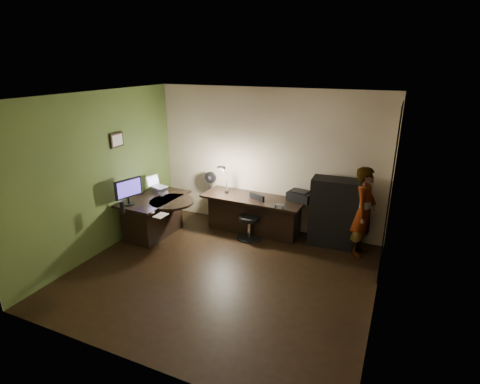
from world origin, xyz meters
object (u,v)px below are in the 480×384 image
at_px(desk_left, 155,216).
at_px(person, 364,212).
at_px(cabinet, 334,213).
at_px(monitor, 128,195).
at_px(desk_right, 253,215).
at_px(office_chair, 249,218).

bearing_deg(desk_left, person, 15.61).
bearing_deg(cabinet, desk_left, -165.29).
xyz_separation_m(desk_left, monitor, (-0.19, -0.45, 0.55)).
bearing_deg(desk_left, desk_right, 29.59).
bearing_deg(desk_right, cabinet, 6.57).
xyz_separation_m(monitor, office_chair, (1.87, 1.04, -0.51)).
bearing_deg(desk_left, office_chair, 21.78).
xyz_separation_m(desk_right, person, (2.00, 0.00, 0.41)).
distance_m(monitor, office_chair, 2.20).
bearing_deg(office_chair, desk_right, 121.29).
distance_m(office_chair, person, 2.01).
distance_m(cabinet, person, 0.54).
height_order(desk_left, person, person).
xyz_separation_m(desk_left, cabinet, (3.14, 0.97, 0.24)).
distance_m(desk_right, cabinet, 1.52).
xyz_separation_m(cabinet, office_chair, (-1.45, -0.38, -0.20)).
height_order(desk_left, desk_right, desk_left).
bearing_deg(person, desk_left, 112.56).
height_order(desk_right, office_chair, office_chair).
distance_m(desk_left, desk_right, 1.84).
distance_m(desk_left, person, 3.76).
xyz_separation_m(desk_left, desk_right, (1.64, 0.84, -0.01)).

